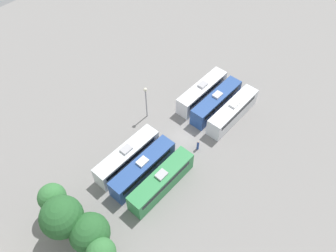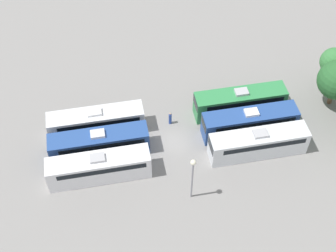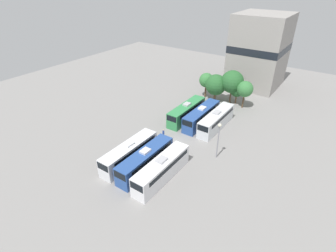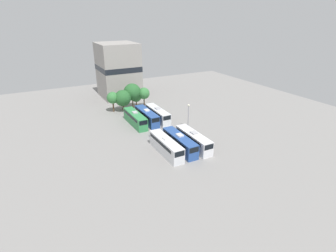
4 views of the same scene
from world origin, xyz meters
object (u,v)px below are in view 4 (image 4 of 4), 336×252
tree_3 (136,97)px  tree_1 (123,98)px  worker_person (150,134)px  tree_0 (113,98)px  bus_0 (166,145)px  light_pole (188,112)px  bus_5 (158,114)px  tree_4 (144,93)px  bus_4 (147,116)px  bus_2 (193,139)px  depot_building (118,70)px  bus_1 (180,142)px  bus_3 (135,118)px  tree_2 (132,92)px

tree_3 → tree_1: bearing=-163.6°
worker_person → tree_0: 21.95m
bus_0 → light_pole: (11.20, 9.14, 2.76)m
bus_5 → tree_4: tree_4 is taller
worker_person → bus_4: bearing=71.3°
light_pole → tree_1: bearing=116.9°
bus_2 → bus_5: same height
light_pole → tree_1: size_ratio=1.00×
bus_0 → depot_building: size_ratio=0.61×
bus_0 → worker_person: bus_0 is taller
tree_0 → depot_building: (7.08, 15.43, 4.99)m
light_pole → tree_0: (-13.35, 21.28, -0.19)m
tree_4 → tree_0: bearing=177.2°
bus_1 → bus_3: same height
tree_2 → tree_4: size_ratio=1.24×
bus_5 → worker_person: bearing=-124.9°
bus_3 → tree_3: tree_3 is taller
bus_5 → worker_person: 11.18m
bus_5 → tree_2: 13.48m
bus_1 → worker_person: (-3.00, 8.86, -0.94)m
depot_building → worker_person: bearing=-97.0°
depot_building → bus_5: bearing=-86.3°
tree_4 → bus_5: bearing=-94.9°
bus_0 → bus_1: size_ratio=1.00×
light_pole → tree_1: 23.09m
bus_4 → tree_2: (0.81, 12.82, 3.43)m
bus_4 → tree_1: size_ratio=1.74×
bus_2 → depot_building: (-1.79, 46.14, 7.56)m
worker_person → tree_4: 22.60m
bus_5 → light_pole: 10.34m
bus_4 → bus_2: bearing=-79.9°
light_pole → tree_4: light_pole is taller
bus_2 → worker_person: size_ratio=6.18×
bus_0 → bus_3: (0.00, 17.84, 0.00)m
bus_0 → bus_5: 19.26m
bus_1 → tree_1: size_ratio=1.74×
tree_1 → depot_building: (4.18, 16.12, 5.31)m
depot_building → bus_4: bearing=-93.0°
light_pole → tree_0: light_pole is taller
bus_4 → tree_1: bearing=103.0°
light_pole → tree_2: 22.79m
worker_person → tree_4: tree_4 is taller
bus_1 → tree_1: 29.89m
worker_person → light_pole: (10.84, 0.24, 3.70)m
bus_1 → worker_person: 9.40m
tree_2 → bus_4: bearing=-93.6°
bus_1 → depot_building: 46.46m
tree_2 → tree_4: tree_2 is taller
light_pole → tree_2: tree_2 is taller
bus_1 → depot_building: bearing=88.0°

